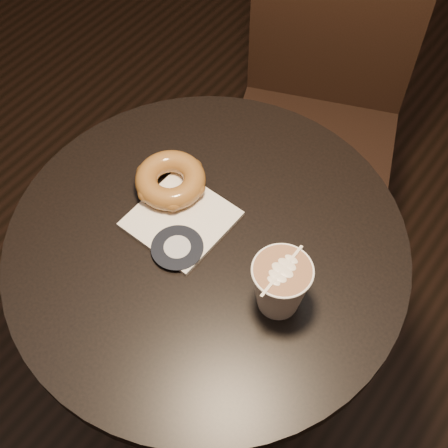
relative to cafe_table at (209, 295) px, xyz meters
The scene contains 5 objects.
cafe_table is the anchor object (origin of this frame).
chair 0.61m from the cafe_table, 100.84° to the left, with size 0.53×0.53×1.02m.
pastry_bag 0.21m from the cafe_table, behind, with size 0.16×0.16×0.01m, color white.
doughnut 0.26m from the cafe_table, 157.26° to the left, with size 0.13×0.13×0.04m, color brown.
latte_cup 0.30m from the cafe_table, ahead, with size 0.10×0.10×0.11m, color white, non-canonical shape.
Camera 1 is at (0.37, -0.43, 1.66)m, focal length 50.00 mm.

